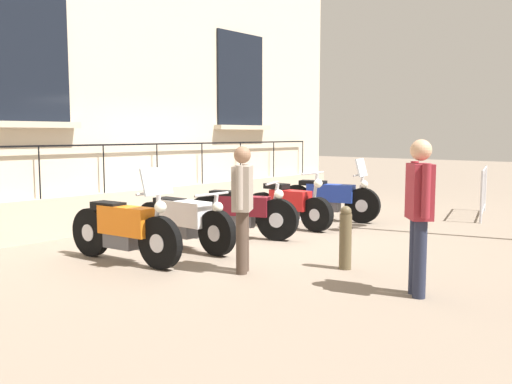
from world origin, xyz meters
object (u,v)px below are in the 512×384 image
at_px(bollard, 345,237).
at_px(motorcycle_orange, 125,229).
at_px(motorcycle_white, 184,221).
at_px(motorcycle_red, 289,206).
at_px(pedestrian_standing, 242,202).
at_px(crowd_barrier, 484,191).
at_px(motorcycle_maroon, 242,213).
at_px(motorcycle_blue, 329,199).
at_px(pedestrian_walking, 419,208).

bearing_deg(bollard, motorcycle_orange, -146.56).
height_order(motorcycle_white, motorcycle_red, motorcycle_red).
relative_size(motorcycle_orange, pedestrian_standing, 1.29).
bearing_deg(bollard, crowd_barrier, 91.81).
xyz_separation_m(motorcycle_maroon, pedestrian_standing, (1.58, -1.74, 0.48)).
xyz_separation_m(crowd_barrier, pedestrian_standing, (-0.72, -6.89, 0.34)).
height_order(motorcycle_blue, pedestrian_standing, pedestrian_standing).
relative_size(motorcycle_red, pedestrian_walking, 1.13).
height_order(motorcycle_orange, motorcycle_blue, motorcycle_orange).
relative_size(motorcycle_orange, bollard, 2.48).
bearing_deg(motorcycle_maroon, crowd_barrier, 65.95).
height_order(motorcycle_maroon, pedestrian_standing, pedestrian_standing).
xyz_separation_m(motorcycle_red, motorcycle_blue, (0.08, 1.25, 0.03)).
bearing_deg(motorcycle_white, motorcycle_maroon, 86.64).
bearing_deg(motorcycle_orange, crowd_barrier, 72.94).
xyz_separation_m(motorcycle_orange, motorcycle_red, (0.01, 3.71, -0.05)).
xyz_separation_m(motorcycle_maroon, pedestrian_walking, (3.71, -1.26, 0.55)).
xyz_separation_m(bollard, pedestrian_walking, (1.23, -0.52, 0.55)).
bearing_deg(motorcycle_white, motorcycle_red, 88.50).
distance_m(crowd_barrier, bollard, 5.89).
bearing_deg(crowd_barrier, pedestrian_standing, -95.93).
bearing_deg(motorcycle_red, crowd_barrier, 58.95).
height_order(motorcycle_white, crowd_barrier, crowd_barrier).
bearing_deg(bollard, motorcycle_blue, 126.03).
xyz_separation_m(motorcycle_blue, crowd_barrier, (2.22, 2.58, 0.11)).
xyz_separation_m(motorcycle_red, pedestrian_walking, (3.72, -2.58, 0.55)).
bearing_deg(motorcycle_maroon, motorcycle_white, -93.36).
distance_m(motorcycle_orange, pedestrian_walking, 3.93).
relative_size(motorcycle_maroon, pedestrian_walking, 1.13).
bearing_deg(motorcycle_maroon, pedestrian_standing, -47.74).
xyz_separation_m(motorcycle_white, pedestrian_walking, (3.79, -0.00, 0.53)).
height_order(motorcycle_orange, motorcycle_maroon, motorcycle_orange).
xyz_separation_m(motorcycle_blue, pedestrian_standing, (1.50, -4.32, 0.46)).
bearing_deg(pedestrian_walking, motorcycle_orange, -163.19).
distance_m(motorcycle_orange, pedestrian_standing, 1.78).
relative_size(motorcycle_white, bollard, 2.55).
distance_m(motorcycle_blue, pedestrian_standing, 4.59).
xyz_separation_m(motorcycle_orange, motorcycle_blue, (0.09, 4.96, -0.02)).
relative_size(motorcycle_orange, motorcycle_maroon, 1.08).
bearing_deg(motorcycle_maroon, motorcycle_orange, -90.32).
bearing_deg(bollard, motorcycle_maroon, 163.53).
distance_m(motorcycle_white, pedestrian_walking, 3.83).
relative_size(bollard, pedestrian_walking, 0.49).
xyz_separation_m(motorcycle_blue, pedestrian_walking, (3.64, -3.83, 0.52)).
bearing_deg(pedestrian_walking, motorcycle_red, 145.24).
bearing_deg(pedestrian_walking, motorcycle_maroon, 161.29).
bearing_deg(motorcycle_red, pedestrian_standing, -62.61).
distance_m(motorcycle_orange, crowd_barrier, 7.88).
relative_size(motorcycle_red, bollard, 2.30).
bearing_deg(motorcycle_blue, pedestrian_standing, -70.79).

